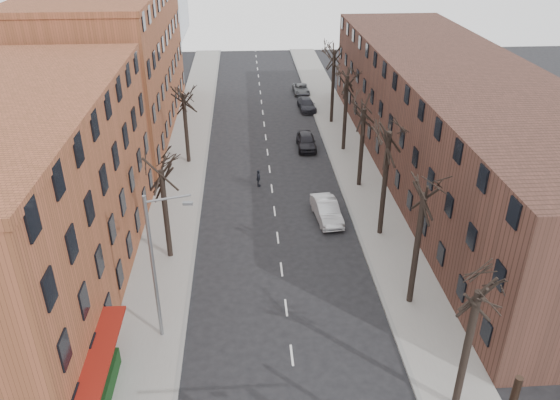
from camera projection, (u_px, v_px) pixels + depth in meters
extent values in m
cube|color=gray|center=(186.00, 158.00, 52.83)|extent=(4.00, 90.00, 0.15)
cube|color=gray|center=(349.00, 153.00, 53.78)|extent=(4.00, 90.00, 0.15)
cube|color=brown|center=(11.00, 206.00, 31.97)|extent=(12.00, 26.00, 12.00)
cube|color=brown|center=(110.00, 64.00, 57.00)|extent=(12.00, 28.00, 14.00)
cube|color=#482A21|center=(453.00, 122.00, 47.53)|extent=(12.00, 50.00, 10.00)
cube|color=maroon|center=(108.00, 393.00, 27.28)|extent=(1.20, 7.00, 0.15)
cube|color=#133816|center=(100.00, 400.00, 26.09)|extent=(0.80, 6.00, 1.00)
cylinder|color=slate|center=(154.00, 271.00, 28.80)|extent=(0.20, 0.20, 9.00)
cylinder|color=slate|center=(167.00, 199.00, 26.84)|extent=(2.39, 0.12, 0.46)
cube|color=slate|center=(188.00, 203.00, 27.04)|extent=(0.50, 0.22, 0.14)
imported|color=#B0B3B7|center=(327.00, 210.00, 42.19)|extent=(2.15, 4.89, 1.56)
imported|color=black|center=(306.00, 141.00, 54.79)|extent=(1.85, 4.51, 1.53)
imported|color=#202129|center=(307.00, 104.00, 65.33)|extent=(2.11, 4.66, 1.32)
imported|color=#4F5256|center=(301.00, 89.00, 71.08)|extent=(2.05, 4.28, 1.18)
imported|color=black|center=(258.00, 178.00, 47.24)|extent=(0.41, 0.91, 1.52)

